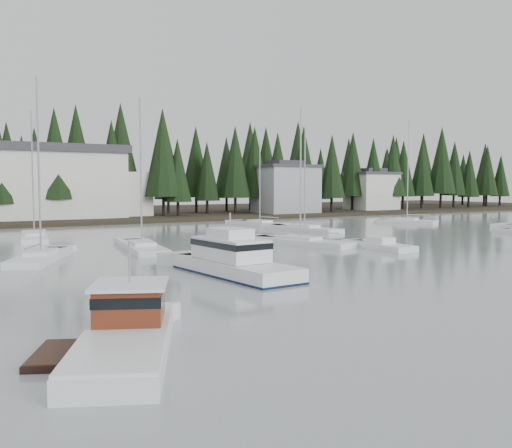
{
  "coord_description": "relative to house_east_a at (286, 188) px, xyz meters",
  "views": [
    {
      "loc": [
        -20.09,
        -6.74,
        5.53
      ],
      "look_at": [
        2.01,
        30.74,
        2.5
      ],
      "focal_mm": 40.0,
      "sensor_mm": 36.0,
      "label": 1
    }
  ],
  "objects": [
    {
      "name": "sailboat_9",
      "position": [
        -46.36,
        -24.41,
        -4.83
      ],
      "size": [
        4.03,
        11.14,
        13.32
      ],
      "rotation": [
        0.0,
        0.0,
        1.42
      ],
      "color": "white",
      "rests_on": "ground"
    },
    {
      "name": "house_east_b",
      "position": [
        22.0,
        2.0,
        -0.5
      ],
      "size": [
        9.54,
        7.42,
        8.25
      ],
      "color": "silver",
      "rests_on": "ground"
    },
    {
      "name": "house_east_a",
      "position": [
        0.0,
        0.0,
        0.0
      ],
      "size": [
        10.6,
        8.48,
        9.25
      ],
      "color": "#999EA0",
      "rests_on": "ground"
    },
    {
      "name": "runabout_1",
      "position": [
        -22.1,
        -48.16,
        -4.77
      ],
      "size": [
        2.43,
        7.01,
        1.42
      ],
      "rotation": [
        0.0,
        0.0,
        1.54
      ],
      "color": "white",
      "rests_on": "ground"
    },
    {
      "name": "sailboat_1",
      "position": [
        -40.15,
        -38.77,
        -4.84
      ],
      "size": [
        4.12,
        11.08,
        13.29
      ],
      "rotation": [
        0.0,
        0.0,
        1.42
      ],
      "color": "white",
      "rests_on": "ground"
    },
    {
      "name": "conifer_treeline",
      "position": [
        -36.0,
        8.0,
        -4.9
      ],
      "size": [
        200.0,
        22.0,
        20.0
      ],
      "primitive_type": null,
      "color": "black",
      "rests_on": "ground"
    },
    {
      "name": "sailboat_0",
      "position": [
        3.64,
        -25.89,
        -4.8
      ],
      "size": [
        5.98,
        8.45,
        15.01
      ],
      "rotation": [
        0.0,
        0.0,
        2.03
      ],
      "color": "white",
      "rests_on": "ground"
    },
    {
      "name": "far_shore_land",
      "position": [
        -36.0,
        19.0,
        -4.9
      ],
      "size": [
        240.0,
        54.0,
        1.0
      ],
      "primitive_type": "cube",
      "color": "black",
      "rests_on": "ground"
    },
    {
      "name": "sailboat_7",
      "position": [
        -16.94,
        -19.35,
        -4.85
      ],
      "size": [
        3.58,
        10.28,
        12.12
      ],
      "rotation": [
        0.0,
        0.0,
        1.67
      ],
      "color": "white",
      "rests_on": "ground"
    },
    {
      "name": "sailboat_8",
      "position": [
        -16.87,
        -29.58,
        -4.84
      ],
      "size": [
        4.27,
        10.56,
        12.75
      ],
      "rotation": [
        0.0,
        0.0,
        1.73
      ],
      "color": "white",
      "rests_on": "ground"
    },
    {
      "name": "sailboat_2",
      "position": [
        -48.66,
        -41.31,
        -4.82
      ],
      "size": [
        6.3,
        9.67,
        13.83
      ],
      "rotation": [
        0.0,
        0.0,
        1.13
      ],
      "color": "white",
      "rests_on": "ground"
    },
    {
      "name": "cabin_cruiser_center",
      "position": [
        -39.72,
        -54.23,
        -4.24
      ],
      "size": [
        3.99,
        10.45,
        4.39
      ],
      "rotation": [
        0.0,
        0.0,
        1.65
      ],
      "color": "white",
      "rests_on": "ground"
    },
    {
      "name": "harbor_inn",
      "position": [
        -38.96,
        4.34,
        0.87
      ],
      "size": [
        29.5,
        11.5,
        10.9
      ],
      "color": "silver",
      "rests_on": "ground"
    },
    {
      "name": "lobster_boat_brown",
      "position": [
        -50.52,
        -66.71,
        -4.44
      ],
      "size": [
        6.15,
        8.64,
        4.07
      ],
      "rotation": [
        0.0,
        0.0,
        1.14
      ],
      "color": "white",
      "rests_on": "ground"
    },
    {
      "name": "sailboat_3",
      "position": [
        -26.02,
        -41.77,
        -4.84
      ],
      "size": [
        5.67,
        11.18,
        13.1
      ],
      "rotation": [
        0.0,
        0.0,
        1.86
      ],
      "color": "white",
      "rests_on": "ground"
    }
  ]
}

